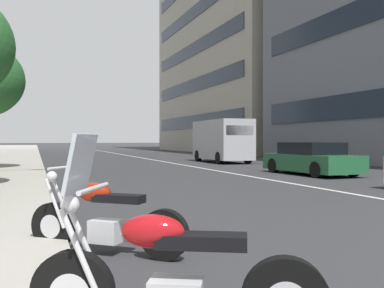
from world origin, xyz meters
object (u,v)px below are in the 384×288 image
Objects in this scene: motorcycle_mid_row at (104,221)px; street_lamp_with_banners at (3,7)px; motorcycle_nearest_camera at (170,278)px; delivery_van_ahead at (222,140)px; car_lead_in_lane at (311,159)px.

street_lamp_with_banners reaches higher than motorcycle_mid_row.
motorcycle_nearest_camera is 24.57m from delivery_van_ahead.
motorcycle_nearest_camera is 1.12× the size of motorcycle_mid_row.
car_lead_in_lane is at bearing -102.09° from motorcycle_nearest_camera.
motorcycle_nearest_camera is at bearing 131.86° from motorcycle_mid_row.
car_lead_in_lane is 0.83× the size of delivery_van_ahead.
motorcycle_nearest_camera is at bearing 156.51° from delivery_van_ahead.
motorcycle_mid_row is at bearing -61.60° from motorcycle_nearest_camera.
delivery_van_ahead is (22.37, -10.12, 0.97)m from motorcycle_nearest_camera.
motorcycle_mid_row is 0.39× the size of car_lead_in_lane.
motorcycle_mid_row is at bearing 153.63° from delivery_van_ahead.
motorcycle_nearest_camera reaches higher than car_lead_in_lane.
delivery_van_ahead is 16.55m from street_lamp_with_banners.
motorcycle_mid_row is at bearing 132.63° from car_lead_in_lane.
motorcycle_nearest_camera is 2.51m from motorcycle_mid_row.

